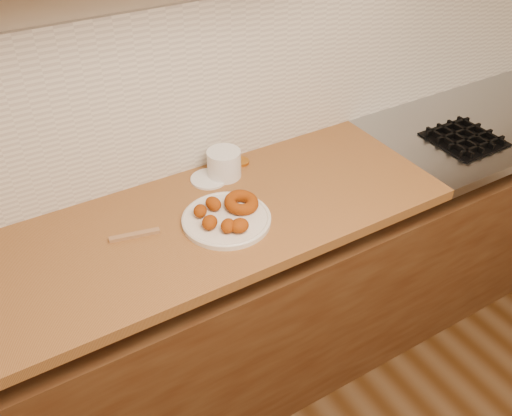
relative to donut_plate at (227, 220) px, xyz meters
name	(u,v)px	position (x,y,z in m)	size (l,w,h in m)	color
wall_back	(243,37)	(0.28, 0.37, 0.44)	(4.00, 0.02, 2.70)	tan
base_cabinet	(283,290)	(0.28, 0.06, -0.52)	(3.60, 0.60, 0.77)	brown
butcher_block	(112,256)	(-0.37, 0.06, -0.03)	(2.30, 0.62, 0.04)	#916035
stovetop	(504,116)	(1.43, 0.06, -0.03)	(1.30, 0.62, 0.04)	#9EA0A5
backsplash	(245,79)	(0.28, 0.35, 0.29)	(3.60, 0.02, 0.60)	silver
donut_plate	(227,220)	(0.00, 0.00, 0.00)	(0.29, 0.29, 0.02)	silver
ring_donut	(241,203)	(0.07, 0.02, 0.03)	(0.12, 0.12, 0.04)	#973709
fried_dough_chunks	(219,218)	(-0.03, -0.01, 0.03)	(0.15, 0.21, 0.04)	#973709
plastic_tub	(224,164)	(0.12, 0.24, 0.04)	(0.12, 0.12, 0.10)	white
tub_lid	(209,179)	(0.06, 0.25, 0.00)	(0.13, 0.13, 0.01)	white
brass_jar_lid	(241,162)	(0.22, 0.29, 0.00)	(0.06, 0.06, 0.01)	#BC7623
wooden_utensil	(135,235)	(-0.29, 0.08, 0.00)	(0.16, 0.02, 0.01)	#976C45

